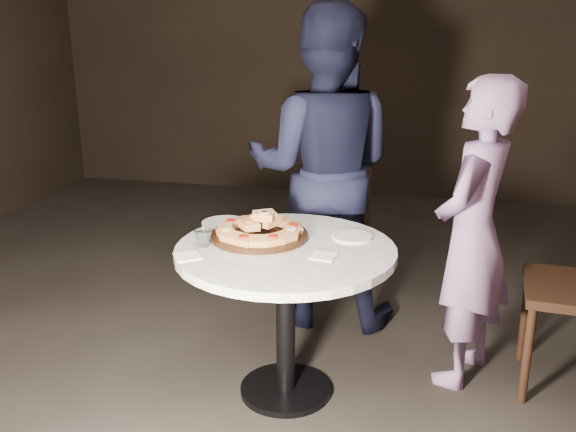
{
  "coord_description": "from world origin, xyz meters",
  "views": [
    {
      "loc": [
        0.69,
        -2.73,
        1.75
      ],
      "look_at": [
        0.1,
        -0.05,
        0.88
      ],
      "focal_mm": 40.0,
      "sensor_mm": 36.0,
      "label": 1
    }
  ],
  "objects_px": {
    "table": "(286,276)",
    "focaccia_pile": "(260,227)",
    "chair_far": "(338,216)",
    "diner_teal": "(473,235)",
    "water_glass": "(203,238)",
    "diner_navy": "(322,169)",
    "serving_board": "(259,235)"
  },
  "relations": [
    {
      "from": "diner_navy",
      "to": "diner_teal",
      "type": "height_order",
      "value": "diner_navy"
    },
    {
      "from": "table",
      "to": "water_glass",
      "type": "bearing_deg",
      "value": -169.51
    },
    {
      "from": "focaccia_pile",
      "to": "chair_far",
      "type": "xyz_separation_m",
      "value": [
        0.19,
        1.27,
        -0.33
      ]
    },
    {
      "from": "focaccia_pile",
      "to": "chair_far",
      "type": "relative_size",
      "value": 0.51
    },
    {
      "from": "diner_teal",
      "to": "table",
      "type": "bearing_deg",
      "value": -45.62
    },
    {
      "from": "water_glass",
      "to": "diner_navy",
      "type": "bearing_deg",
      "value": 67.46
    },
    {
      "from": "table",
      "to": "water_glass",
      "type": "height_order",
      "value": "water_glass"
    },
    {
      "from": "focaccia_pile",
      "to": "water_glass",
      "type": "distance_m",
      "value": 0.27
    },
    {
      "from": "serving_board",
      "to": "water_glass",
      "type": "xyz_separation_m",
      "value": [
        -0.21,
        -0.16,
        0.03
      ]
    },
    {
      "from": "table",
      "to": "focaccia_pile",
      "type": "bearing_deg",
      "value": 145.54
    },
    {
      "from": "water_glass",
      "to": "focaccia_pile",
      "type": "bearing_deg",
      "value": 37.94
    },
    {
      "from": "serving_board",
      "to": "water_glass",
      "type": "height_order",
      "value": "water_glass"
    },
    {
      "from": "chair_far",
      "to": "diner_teal",
      "type": "bearing_deg",
      "value": 111.29
    },
    {
      "from": "focaccia_pile",
      "to": "chair_far",
      "type": "distance_m",
      "value": 1.33
    },
    {
      "from": "serving_board",
      "to": "diner_navy",
      "type": "height_order",
      "value": "diner_navy"
    },
    {
      "from": "water_glass",
      "to": "diner_navy",
      "type": "relative_size",
      "value": 0.04
    },
    {
      "from": "focaccia_pile",
      "to": "diner_navy",
      "type": "distance_m",
      "value": 0.78
    },
    {
      "from": "serving_board",
      "to": "diner_teal",
      "type": "xyz_separation_m",
      "value": [
        0.97,
        0.25,
        -0.01
      ]
    },
    {
      "from": "focaccia_pile",
      "to": "diner_navy",
      "type": "xyz_separation_m",
      "value": [
        0.17,
        0.75,
        0.11
      ]
    },
    {
      "from": "table",
      "to": "water_glass",
      "type": "distance_m",
      "value": 0.41
    },
    {
      "from": "serving_board",
      "to": "diner_teal",
      "type": "relative_size",
      "value": 0.31
    },
    {
      "from": "chair_far",
      "to": "serving_board",
      "type": "bearing_deg",
      "value": 65.52
    },
    {
      "from": "water_glass",
      "to": "diner_teal",
      "type": "distance_m",
      "value": 1.26
    },
    {
      "from": "table",
      "to": "diner_teal",
      "type": "relative_size",
      "value": 0.87
    },
    {
      "from": "diner_teal",
      "to": "focaccia_pile",
      "type": "bearing_deg",
      "value": -54.21
    },
    {
      "from": "diner_navy",
      "to": "serving_board",
      "type": "bearing_deg",
      "value": 75.19
    },
    {
      "from": "table",
      "to": "diner_navy",
      "type": "distance_m",
      "value": 0.9
    },
    {
      "from": "focaccia_pile",
      "to": "chair_far",
      "type": "bearing_deg",
      "value": 81.51
    },
    {
      "from": "serving_board",
      "to": "chair_far",
      "type": "distance_m",
      "value": 1.32
    },
    {
      "from": "diner_teal",
      "to": "diner_navy",
      "type": "bearing_deg",
      "value": -100.57
    },
    {
      "from": "serving_board",
      "to": "focaccia_pile",
      "type": "distance_m",
      "value": 0.04
    },
    {
      "from": "chair_far",
      "to": "diner_navy",
      "type": "distance_m",
      "value": 0.68
    }
  ]
}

